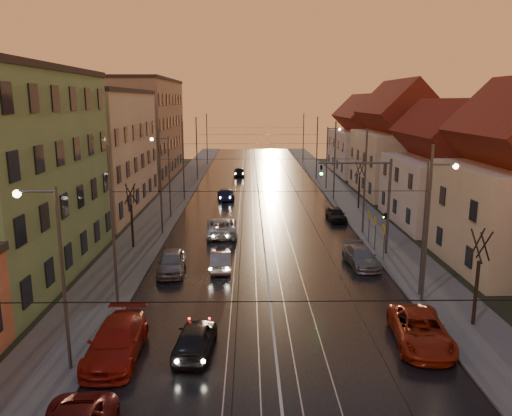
{
  "coord_description": "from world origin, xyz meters",
  "views": [
    {
      "loc": [
        -1.21,
        -17.39,
        11.3
      ],
      "look_at": [
        -0.62,
        21.37,
        2.9
      ],
      "focal_mm": 35.0,
      "sensor_mm": 36.0,
      "label": 1
    }
  ],
  "objects_px": {
    "parked_right_0": "(420,330)",
    "traffic_light_mast": "(375,195)",
    "street_lamp_1": "(430,216)",
    "parked_left_3": "(172,262)",
    "driving_car_2": "(222,227)",
    "parked_right_1": "(361,257)",
    "street_lamp_0": "(54,262)",
    "driving_car_1": "(220,260)",
    "driving_car_4": "(239,172)",
    "driving_car_0": "(195,338)",
    "street_lamp_3": "(329,152)",
    "parked_left_2": "(116,342)",
    "street_lamp_2": "(166,169)",
    "parked_right_2": "(336,214)",
    "driving_car_3": "(226,194)"
  },
  "relations": [
    {
      "from": "parked_right_0",
      "to": "traffic_light_mast",
      "type": "bearing_deg",
      "value": 91.05
    },
    {
      "from": "street_lamp_1",
      "to": "parked_left_3",
      "type": "xyz_separation_m",
      "value": [
        -15.47,
        4.39,
        -4.15
      ]
    },
    {
      "from": "driving_car_2",
      "to": "parked_right_1",
      "type": "xyz_separation_m",
      "value": [
        10.09,
        -8.1,
        -0.11
      ]
    },
    {
      "from": "driving_car_2",
      "to": "parked_right_1",
      "type": "height_order",
      "value": "driving_car_2"
    },
    {
      "from": "street_lamp_0",
      "to": "driving_car_2",
      "type": "distance_m",
      "value": 22.82
    },
    {
      "from": "driving_car_1",
      "to": "parked_left_3",
      "type": "height_order",
      "value": "parked_left_3"
    },
    {
      "from": "driving_car_4",
      "to": "driving_car_0",
      "type": "bearing_deg",
      "value": 87.3
    },
    {
      "from": "traffic_light_mast",
      "to": "driving_car_1",
      "type": "relative_size",
      "value": 1.83
    },
    {
      "from": "street_lamp_3",
      "to": "parked_right_0",
      "type": "relative_size",
      "value": 1.53
    },
    {
      "from": "parked_left_2",
      "to": "parked_left_3",
      "type": "xyz_separation_m",
      "value": [
        0.77,
        11.25,
        -0.04
      ]
    },
    {
      "from": "parked_left_3",
      "to": "parked_right_1",
      "type": "xyz_separation_m",
      "value": [
        12.96,
        1.24,
        -0.09
      ]
    },
    {
      "from": "parked_left_2",
      "to": "street_lamp_2",
      "type": "bearing_deg",
      "value": 93.56
    },
    {
      "from": "driving_car_4",
      "to": "parked_right_2",
      "type": "bearing_deg",
      "value": 107.1
    },
    {
      "from": "driving_car_3",
      "to": "driving_car_2",
      "type": "bearing_deg",
      "value": 85.69
    },
    {
      "from": "street_lamp_0",
      "to": "parked_left_2",
      "type": "relative_size",
      "value": 1.49
    },
    {
      "from": "parked_left_2",
      "to": "parked_right_0",
      "type": "relative_size",
      "value": 1.03
    },
    {
      "from": "driving_car_0",
      "to": "driving_car_4",
      "type": "bearing_deg",
      "value": -86.88
    },
    {
      "from": "street_lamp_0",
      "to": "driving_car_0",
      "type": "bearing_deg",
      "value": 15.85
    },
    {
      "from": "street_lamp_0",
      "to": "driving_car_3",
      "type": "xyz_separation_m",
      "value": [
        5.26,
        37.33,
        -4.22
      ]
    },
    {
      "from": "street_lamp_2",
      "to": "driving_car_0",
      "type": "bearing_deg",
      "value": -78.39
    },
    {
      "from": "street_lamp_3",
      "to": "driving_car_1",
      "type": "relative_size",
      "value": 2.03
    },
    {
      "from": "parked_right_2",
      "to": "driving_car_1",
      "type": "bearing_deg",
      "value": -130.44
    },
    {
      "from": "parked_left_3",
      "to": "parked_right_2",
      "type": "distance_m",
      "value": 19.77
    },
    {
      "from": "driving_car_2",
      "to": "parked_left_3",
      "type": "distance_m",
      "value": 9.77
    },
    {
      "from": "street_lamp_1",
      "to": "parked_left_2",
      "type": "xyz_separation_m",
      "value": [
        -16.24,
        -6.86,
        -4.11
      ]
    },
    {
      "from": "street_lamp_2",
      "to": "driving_car_2",
      "type": "height_order",
      "value": "street_lamp_2"
    },
    {
      "from": "street_lamp_3",
      "to": "street_lamp_0",
      "type": "bearing_deg",
      "value": -112.48
    },
    {
      "from": "parked_left_3",
      "to": "parked_right_0",
      "type": "xyz_separation_m",
      "value": [
        13.23,
        -10.23,
        -0.01
      ]
    },
    {
      "from": "driving_car_2",
      "to": "parked_right_1",
      "type": "distance_m",
      "value": 12.94
    },
    {
      "from": "driving_car_0",
      "to": "driving_car_4",
      "type": "distance_m",
      "value": 54.09
    },
    {
      "from": "street_lamp_1",
      "to": "traffic_light_mast",
      "type": "distance_m",
      "value": 8.08
    },
    {
      "from": "street_lamp_2",
      "to": "driving_car_0",
      "type": "xyz_separation_m",
      "value": [
        5.44,
        -26.46,
        -4.18
      ]
    },
    {
      "from": "driving_car_2",
      "to": "parked_right_1",
      "type": "relative_size",
      "value": 1.22
    },
    {
      "from": "street_lamp_1",
      "to": "traffic_light_mast",
      "type": "bearing_deg",
      "value": 97.91
    },
    {
      "from": "driving_car_1",
      "to": "driving_car_4",
      "type": "bearing_deg",
      "value": -94.37
    },
    {
      "from": "street_lamp_2",
      "to": "traffic_light_mast",
      "type": "relative_size",
      "value": 1.11
    },
    {
      "from": "driving_car_0",
      "to": "parked_left_2",
      "type": "relative_size",
      "value": 0.77
    },
    {
      "from": "driving_car_3",
      "to": "parked_right_1",
      "type": "bearing_deg",
      "value": 108.2
    },
    {
      "from": "street_lamp_1",
      "to": "parked_right_2",
      "type": "xyz_separation_m",
      "value": [
        -1.98,
        18.84,
        -4.24
      ]
    },
    {
      "from": "parked_left_2",
      "to": "parked_right_0",
      "type": "bearing_deg",
      "value": 3.59
    },
    {
      "from": "street_lamp_1",
      "to": "driving_car_4",
      "type": "relative_size",
      "value": 1.97
    },
    {
      "from": "street_lamp_0",
      "to": "parked_right_1",
      "type": "bearing_deg",
      "value": 40.97
    },
    {
      "from": "street_lamp_3",
      "to": "driving_car_4",
      "type": "relative_size",
      "value": 1.97
    },
    {
      "from": "street_lamp_3",
      "to": "driving_car_1",
      "type": "distance_m",
      "value": 33.58
    },
    {
      "from": "street_lamp_2",
      "to": "parked_right_2",
      "type": "distance_m",
      "value": 16.82
    },
    {
      "from": "parked_right_1",
      "to": "parked_left_3",
      "type": "bearing_deg",
      "value": -179.67
    },
    {
      "from": "driving_car_1",
      "to": "driving_car_3",
      "type": "height_order",
      "value": "driving_car_3"
    },
    {
      "from": "parked_right_0",
      "to": "parked_left_2",
      "type": "bearing_deg",
      "value": -170.05
    },
    {
      "from": "driving_car_4",
      "to": "parked_right_1",
      "type": "relative_size",
      "value": 0.9
    },
    {
      "from": "street_lamp_0",
      "to": "street_lamp_3",
      "type": "xyz_separation_m",
      "value": [
        18.21,
        44.0,
        0.0
      ]
    }
  ]
}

